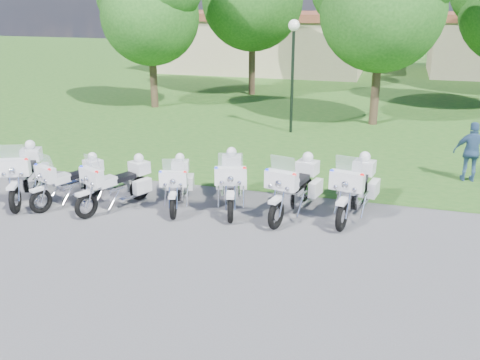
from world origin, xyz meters
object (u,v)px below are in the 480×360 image
(motorcycle_2, at_px, (118,183))
(motorcycle_3, at_px, (177,183))
(motorcycle_0, at_px, (25,173))
(motorcycle_1, at_px, (72,180))
(motorcycle_5, at_px, (295,186))
(motorcycle_6, at_px, (355,187))
(bystander_c, at_px, (472,152))
(motorcycle_4, at_px, (231,181))
(lamp_post, at_px, (293,49))

(motorcycle_2, xyz_separation_m, motorcycle_3, (1.44, 0.56, -0.04))
(motorcycle_0, bearing_deg, motorcycle_1, 159.83)
(motorcycle_1, height_order, motorcycle_5, motorcycle_5)
(motorcycle_5, bearing_deg, motorcycle_2, 23.65)
(motorcycle_0, bearing_deg, motorcycle_6, 166.32)
(motorcycle_5, height_order, bystander_c, bystander_c)
(motorcycle_1, bearing_deg, motorcycle_2, -154.26)
(motorcycle_0, relative_size, motorcycle_5, 0.96)
(motorcycle_4, bearing_deg, motorcycle_6, 169.61)
(motorcycle_6, xyz_separation_m, bystander_c, (3.09, 3.62, 0.16))
(motorcycle_5, distance_m, motorcycle_6, 1.51)
(motorcycle_2, bearing_deg, bystander_c, -127.77)
(bystander_c, bearing_deg, motorcycle_5, 37.36)
(motorcycle_1, distance_m, motorcycle_4, 4.27)
(motorcycle_3, xyz_separation_m, motorcycle_4, (1.38, 0.34, 0.08))
(motorcycle_2, distance_m, motorcycle_4, 2.96)
(motorcycle_2, bearing_deg, motorcycle_4, -138.18)
(motorcycle_1, distance_m, motorcycle_6, 7.44)
(motorcycle_0, bearing_deg, motorcycle_4, 167.90)
(motorcycle_1, height_order, motorcycle_6, motorcycle_6)
(motorcycle_5, height_order, lamp_post, lamp_post)
(motorcycle_6, xyz_separation_m, lamp_post, (-3.22, 8.00, 2.57))
(motorcycle_5, bearing_deg, bystander_c, -126.29)
(motorcycle_3, bearing_deg, motorcycle_1, -3.16)
(lamp_post, relative_size, bystander_c, 2.45)
(lamp_post, bearing_deg, motorcycle_0, -120.59)
(motorcycle_2, height_order, motorcycle_6, motorcycle_6)
(motorcycle_1, relative_size, lamp_post, 0.48)
(motorcycle_1, height_order, motorcycle_3, motorcycle_1)
(motorcycle_4, bearing_deg, motorcycle_2, 1.45)
(motorcycle_0, height_order, motorcycle_6, motorcycle_6)
(motorcycle_6, bearing_deg, motorcycle_2, 21.58)
(motorcycle_1, bearing_deg, motorcycle_6, -146.65)
(motorcycle_5, xyz_separation_m, bystander_c, (4.56, 3.97, 0.17))
(motorcycle_5, xyz_separation_m, lamp_post, (-1.75, 8.35, 2.59))
(motorcycle_5, bearing_deg, motorcycle_0, 20.37)
(motorcycle_0, height_order, lamp_post, lamp_post)
(motorcycle_6, bearing_deg, motorcycle_5, 23.34)
(motorcycle_5, bearing_deg, lamp_post, -65.51)
(motorcycle_3, distance_m, lamp_post, 9.17)
(motorcycle_0, xyz_separation_m, motorcycle_3, (4.20, 0.67, -0.10))
(motorcycle_4, bearing_deg, motorcycle_1, -3.34)
(motorcycle_0, distance_m, motorcycle_4, 5.67)
(motorcycle_2, relative_size, motorcycle_3, 1.01)
(motorcycle_2, bearing_deg, motorcycle_5, -144.88)
(motorcycle_0, distance_m, lamp_post, 11.15)
(lamp_post, bearing_deg, motorcycle_2, -106.68)
(motorcycle_4, bearing_deg, lamp_post, -105.88)
(motorcycle_5, distance_m, bystander_c, 6.05)
(motorcycle_6, bearing_deg, lamp_post, -58.06)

